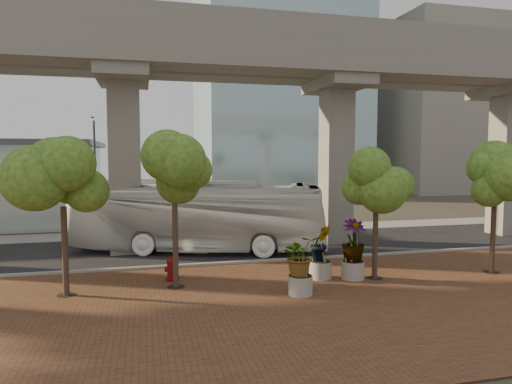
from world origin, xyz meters
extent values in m
plane|color=#363227|center=(0.00, 0.00, 0.00)|extent=(160.00, 160.00, 0.00)
cube|color=brown|center=(0.00, -8.00, 0.03)|extent=(70.00, 13.00, 0.06)
cube|color=black|center=(0.00, 2.00, 0.02)|extent=(90.00, 8.00, 0.04)
cube|color=gray|center=(0.00, -2.00, 0.08)|extent=(70.00, 0.25, 0.16)
cube|color=gray|center=(0.00, 7.50, 0.03)|extent=(90.00, 3.00, 0.06)
cube|color=gray|center=(0.00, 0.40, 10.50)|extent=(72.00, 2.40, 1.80)
cube|color=gray|center=(0.00, 3.60, 10.50)|extent=(72.00, 2.40, 1.80)
cube|color=gray|center=(0.00, -0.70, 11.90)|extent=(72.00, 0.12, 1.00)
cube|color=gray|center=(0.00, 4.70, 11.90)|extent=(72.00, 0.12, 1.00)
cube|color=gray|center=(38.00, 36.00, 12.00)|extent=(18.00, 16.00, 24.00)
imported|color=white|center=(-2.20, 1.34, 1.89)|extent=(13.88, 7.25, 3.78)
cylinder|color=#690D0B|center=(-4.04, -4.31, 0.11)|extent=(0.46, 0.46, 0.10)
cylinder|color=#690D0B|center=(-4.04, -4.31, 0.48)|extent=(0.31, 0.31, 0.74)
sphere|color=#690D0B|center=(-4.04, -4.31, 0.85)|extent=(0.36, 0.36, 0.36)
cylinder|color=#690D0B|center=(-4.04, -4.31, 1.02)|extent=(0.10, 0.10, 0.13)
cylinder|color=#690D0B|center=(-4.04, -4.31, 0.55)|extent=(0.51, 0.20, 0.20)
cylinder|color=gray|center=(0.50, -7.37, 0.41)|extent=(0.91, 0.91, 0.71)
imported|color=#2B5A17|center=(0.50, -7.37, 1.53)|extent=(2.03, 2.03, 1.52)
cylinder|color=gray|center=(3.36, -5.84, 0.43)|extent=(0.95, 0.95, 0.74)
imported|color=#2B5A17|center=(3.36, -5.84, 1.68)|extent=(2.33, 2.33, 1.75)
cylinder|color=#9E988E|center=(2.06, -5.46, 0.42)|extent=(0.93, 0.93, 0.72)
imported|color=#2B5A17|center=(2.06, -5.46, 1.56)|extent=(2.07, 2.07, 1.55)
cylinder|color=#4B372B|center=(-7.91, -5.38, 1.70)|extent=(0.22, 0.22, 3.29)
cylinder|color=black|center=(-7.91, -5.38, 0.07)|extent=(0.70, 0.70, 0.01)
cylinder|color=#4B372B|center=(-3.91, -5.30, 1.70)|extent=(0.22, 0.22, 3.28)
cylinder|color=black|center=(-3.91, -5.30, 0.07)|extent=(0.70, 0.70, 0.01)
cylinder|color=#4B372B|center=(4.28, -5.98, 1.71)|extent=(0.22, 0.22, 3.31)
cylinder|color=black|center=(4.28, -5.98, 0.07)|extent=(0.70, 0.70, 0.01)
cylinder|color=#4B372B|center=(9.76, -6.36, 1.66)|extent=(0.22, 0.22, 3.20)
cylinder|color=black|center=(9.76, -6.36, 0.07)|extent=(0.70, 0.70, 0.01)
cylinder|color=#2D2D32|center=(-7.99, 6.90, 3.74)|extent=(0.13, 0.13, 7.41)
cube|color=#2D2D32|center=(-7.99, 6.44, 7.45)|extent=(0.14, 0.93, 0.14)
cube|color=silver|center=(-7.99, 5.98, 7.36)|extent=(0.37, 0.19, 0.11)
cylinder|color=#302F34|center=(7.96, 6.06, 3.65)|extent=(0.13, 0.13, 7.21)
cube|color=#302F34|center=(7.96, 5.61, 7.25)|extent=(0.14, 0.90, 0.14)
cube|color=silver|center=(7.96, 5.16, 7.16)|extent=(0.36, 0.18, 0.11)
camera|label=1|loc=(-5.06, -23.04, 5.21)|focal=32.00mm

